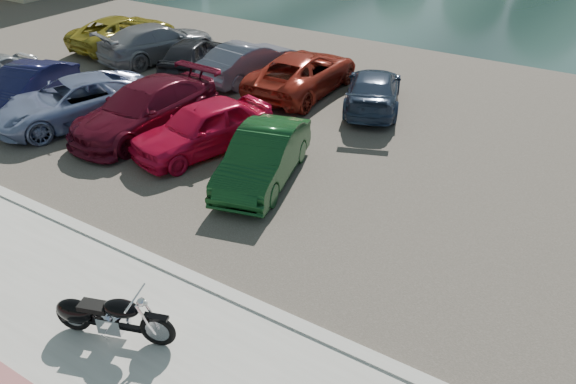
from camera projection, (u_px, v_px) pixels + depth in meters
The scene contains 16 objects.
ground at pixel (122, 342), 10.23m from camera, with size 200.00×200.00×0.00m, color #595447.
promenade at pixel (77, 377), 9.48m from camera, with size 60.00×6.00×0.10m, color #AAA9A0.
kerb at pixel (193, 279), 11.64m from camera, with size 60.00×0.30×0.14m, color #AAA9A0.
parking_lot at pixel (375, 128), 18.19m from camera, with size 60.00×18.00×0.04m, color #433F36.
motorcycle at pixel (103, 316), 10.03m from camera, with size 2.25×1.06×1.05m.
car_1 at pixel (25, 88), 19.25m from camera, with size 1.50×4.31×1.42m, color #12143A.
car_2 at pixel (74, 101), 18.20m from camera, with size 2.40×5.20×1.45m, color #7785AD.
car_3 at pixel (145, 109), 17.55m from camera, with size 2.15×5.30×1.54m, color #530B1C.
car_4 at pixel (203, 127), 16.40m from camera, with size 1.77×4.39×1.49m, color red.
car_5 at pixel (263, 157), 14.90m from camera, with size 1.49×4.26×1.40m, color #103E1A.
car_6 at pixel (123, 32), 25.38m from camera, with size 2.34×5.07×1.41m, color olive.
car_7 at pixel (158, 42), 23.87m from camera, with size 2.10×5.17×1.50m, color gray.
car_8 at pixel (193, 54), 22.63m from camera, with size 1.60×3.99×1.36m, color black.
car_9 at pixel (249, 61), 21.73m from camera, with size 1.52×4.35×1.43m, color slate.
car_10 at pixel (303, 72), 20.55m from camera, with size 2.45×5.31×1.48m, color maroon.
car_11 at pixel (373, 89), 19.34m from camera, with size 1.82×4.47×1.30m, color #293751.
Camera 1 is at (6.49, -4.59, 7.63)m, focal length 35.00 mm.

